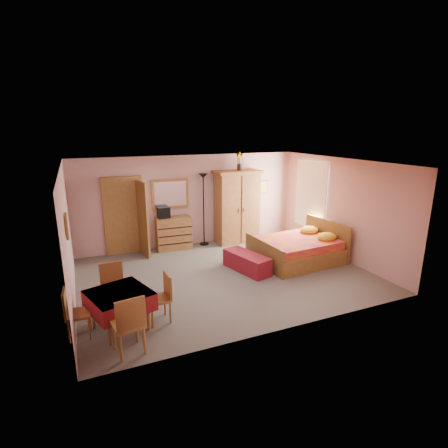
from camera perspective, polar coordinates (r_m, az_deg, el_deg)
name	(u,v)px	position (r m, az deg, el deg)	size (l,w,h in m)	color
floor	(225,275)	(8.27, 0.18, -8.29)	(6.50, 6.50, 0.00)	#6A645D
ceiling	(225,163)	(7.61, 0.20, 9.95)	(6.50, 6.50, 0.00)	brown
wall_back	(191,201)	(10.12, -5.42, 3.80)	(6.50, 0.10, 2.60)	tan
wall_front	(286,258)	(5.74, 10.14, -5.50)	(6.50, 0.10, 2.60)	tan
wall_left	(68,239)	(7.25, -24.16, -2.19)	(0.10, 5.00, 2.60)	tan
wall_right	(340,209)	(9.56, 18.40, 2.39)	(0.10, 5.00, 2.60)	tan
doorway	(124,217)	(9.76, -16.00, 1.18)	(1.06, 0.12, 2.15)	#9E6B35
window	(311,195)	(10.42, 13.98, 4.59)	(0.08, 1.40, 1.95)	white
picture_left	(67,226)	(6.56, -24.30, -0.31)	(0.04, 0.32, 0.42)	orange
picture_back	(263,187)	(10.98, 6.42, 6.01)	(0.30, 0.04, 0.40)	#D8BF59
chest_of_drawers	(174,233)	(9.95, -8.23, -1.49)	(0.97, 0.49, 0.92)	#966032
wall_mirror	(170,194)	(9.89, -8.79, 4.90)	(1.05, 0.06, 0.83)	silver
stereo	(164,213)	(9.79, -9.82, 1.85)	(0.32, 0.24, 0.30)	black
floor_lamp	(204,210)	(10.09, -3.34, 2.33)	(0.27, 0.27, 2.09)	black
wardrobe	(237,207)	(10.34, 2.12, 2.81)	(1.37, 0.70, 2.14)	#9E6435
sunflower_vase	(240,161)	(10.18, 2.55, 10.20)	(0.21, 0.21, 0.52)	yellow
bed	(297,243)	(9.13, 11.77, -3.06)	(2.09, 1.65, 0.97)	#CB135B
bench	(247,262)	(8.44, 3.76, -6.25)	(0.47, 1.28, 0.43)	maroon
dining_table	(120,311)	(6.33, -16.57, -13.39)	(0.93, 0.93, 0.69)	maroon
chair_south	(128,323)	(5.65, -15.43, -15.34)	(0.44, 0.44, 0.97)	#B07E3B
chair_north	(114,289)	(6.83, -17.53, -10.11)	(0.42, 0.42, 0.92)	olive
chair_west	(78,313)	(6.30, -22.71, -13.28)	(0.39, 0.39, 0.85)	#A16A36
chair_east	(158,298)	(6.37, -10.68, -11.85)	(0.39, 0.39, 0.87)	#A06D36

